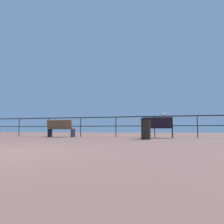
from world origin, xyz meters
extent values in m
cube|color=black|center=(0.00, 8.91, 1.07)|extent=(20.55, 0.05, 0.05)
cube|color=black|center=(0.00, 8.91, 0.59)|extent=(20.55, 0.04, 0.04)
cylinder|color=black|center=(-6.16, 8.91, 0.54)|extent=(0.04, 0.04, 1.07)
cylinder|color=black|center=(-4.11, 8.91, 0.54)|extent=(0.04, 0.04, 1.07)
cylinder|color=black|center=(-2.05, 8.91, 0.54)|extent=(0.04, 0.04, 1.07)
cylinder|color=black|center=(0.00, 8.91, 0.54)|extent=(0.04, 0.04, 1.07)
cylinder|color=black|center=(2.05, 8.91, 0.54)|extent=(0.04, 0.04, 1.07)
cylinder|color=black|center=(4.11, 8.91, 0.54)|extent=(0.04, 0.04, 1.07)
cube|color=black|center=(-7.18, 8.43, 0.59)|extent=(0.04, 0.36, 0.04)
cube|color=brown|center=(-2.90, 8.24, 0.44)|extent=(1.59, 0.56, 0.05)
cube|color=brown|center=(-2.92, 8.05, 0.68)|extent=(1.56, 0.28, 0.48)
cube|color=black|center=(-2.16, 8.17, 0.22)|extent=(0.07, 0.38, 0.44)
cube|color=black|center=(-2.15, 8.33, 0.58)|extent=(0.06, 0.30, 0.04)
cube|color=black|center=(-3.63, 8.30, 0.22)|extent=(0.07, 0.38, 0.44)
cube|color=black|center=(-3.62, 8.46, 0.58)|extent=(0.06, 0.30, 0.04)
cube|color=black|center=(2.29, 8.24, 0.48)|extent=(1.43, 0.50, 0.05)
cube|color=black|center=(2.28, 8.02, 0.73)|extent=(1.42, 0.17, 0.50)
cube|color=black|center=(2.95, 8.22, 0.24)|extent=(0.05, 0.42, 0.48)
cube|color=black|center=(2.96, 8.40, 0.62)|extent=(0.04, 0.33, 0.04)
cube|color=black|center=(1.62, 8.25, 0.24)|extent=(0.05, 0.42, 0.48)
cube|color=black|center=(1.62, 8.43, 0.62)|extent=(0.04, 0.33, 0.04)
ellipsoid|color=white|center=(2.51, 8.91, 1.16)|extent=(0.25, 0.20, 0.12)
ellipsoid|color=#91949B|center=(2.51, 8.91, 1.18)|extent=(0.22, 0.16, 0.04)
sphere|color=white|center=(2.60, 8.95, 1.22)|extent=(0.10, 0.10, 0.10)
cone|color=yellow|center=(2.67, 8.97, 1.22)|extent=(0.06, 0.05, 0.04)
cube|color=#91949B|center=(2.39, 8.87, 1.17)|extent=(0.09, 0.08, 0.02)
cylinder|color=black|center=(1.99, 6.32, 0.40)|extent=(0.38, 0.38, 0.80)
cylinder|color=black|center=(1.99, 6.32, 0.82)|extent=(0.40, 0.40, 0.04)
camera|label=1|loc=(3.38, -3.04, 0.39)|focal=37.15mm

